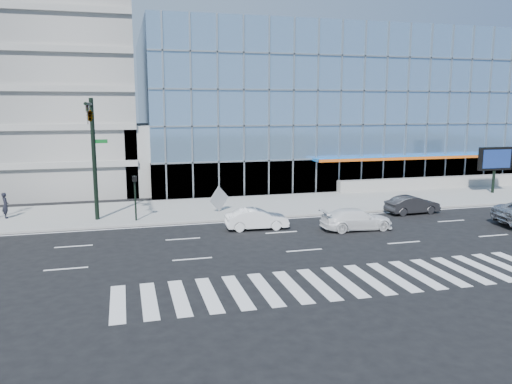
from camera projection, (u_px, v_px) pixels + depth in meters
ground at (281, 232)px, 30.48m from camera, size 160.00×160.00×0.00m
sidewalk at (249, 206)px, 38.09m from camera, size 120.00×8.00×0.15m
theatre_building at (328, 107)px, 57.53m from camera, size 42.00×26.00×15.00m
parking_garage at (5, 82)px, 48.46m from camera, size 24.00×24.00×20.00m
ramp_block at (159, 158)px, 45.59m from camera, size 6.00×8.00×6.00m
retaining_wall at (484, 180)px, 47.52m from camera, size 30.00×0.80×1.00m
traffic_signal at (91, 130)px, 30.99m from camera, size 1.14×5.74×8.00m
ped_signal_post at (135, 191)px, 32.66m from camera, size 0.30×0.33×3.00m
marquee_sign at (495, 160)px, 43.17m from camera, size 3.20×0.43×4.00m
white_suv at (356, 219)px, 31.10m from camera, size 4.61×2.01×1.32m
white_sedan at (257, 219)px, 31.22m from camera, size 4.00×1.59×1.30m
dark_sedan at (412, 205)px, 35.75m from camera, size 3.99×1.60×1.29m
pedestrian at (5, 205)px, 33.57m from camera, size 0.62×0.75×1.75m
tilted_panel at (219, 199)px, 35.75m from camera, size 1.58×1.04×1.84m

